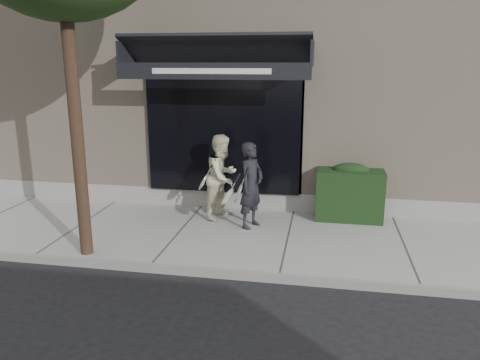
# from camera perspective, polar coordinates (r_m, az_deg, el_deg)

# --- Properties ---
(ground) EXTENTS (80.00, 80.00, 0.00)m
(ground) POSITION_cam_1_polar(r_m,az_deg,el_deg) (8.53, 5.84, -7.70)
(ground) COLOR black
(ground) RESTS_ON ground
(sidewalk) EXTENTS (20.00, 3.00, 0.12)m
(sidewalk) POSITION_cam_1_polar(r_m,az_deg,el_deg) (8.51, 5.85, -7.32)
(sidewalk) COLOR #999A94
(sidewalk) RESTS_ON ground
(curb) EXTENTS (20.00, 0.10, 0.14)m
(curb) POSITION_cam_1_polar(r_m,az_deg,el_deg) (7.09, 4.81, -11.82)
(curb) COLOR gray
(curb) RESTS_ON ground
(building_facade) EXTENTS (14.30, 8.04, 5.64)m
(building_facade) POSITION_cam_1_polar(r_m,az_deg,el_deg) (12.87, 7.96, 12.18)
(building_facade) COLOR #C4AF95
(building_facade) RESTS_ON ground
(hedge) EXTENTS (1.30, 0.70, 1.14)m
(hedge) POSITION_cam_1_polar(r_m,az_deg,el_deg) (9.50, 13.19, -1.50)
(hedge) COLOR black
(hedge) RESTS_ON sidewalk
(pedestrian_front) EXTENTS (0.80, 0.94, 1.63)m
(pedestrian_front) POSITION_cam_1_polar(r_m,az_deg,el_deg) (8.72, 1.35, -0.68)
(pedestrian_front) COLOR black
(pedestrian_front) RESTS_ON sidewalk
(pedestrian_back) EXTENTS (0.91, 1.00, 1.68)m
(pedestrian_back) POSITION_cam_1_polar(r_m,az_deg,el_deg) (9.26, -2.15, 0.41)
(pedestrian_back) COLOR beige
(pedestrian_back) RESTS_ON sidewalk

